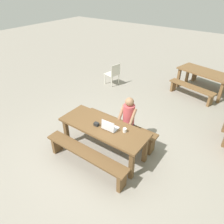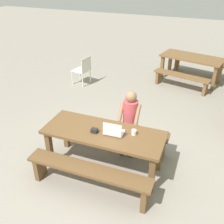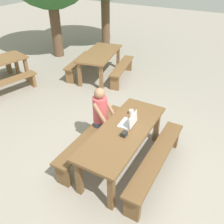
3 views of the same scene
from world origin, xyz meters
TOP-DOWN VIEW (x-y plane):
  - ground_plane at (0.00, 0.00)m, footprint 30.00×30.00m
  - picnic_table_front at (0.00, 0.00)m, footprint 2.03×0.77m
  - bench_near at (0.00, -0.62)m, footprint 2.02×0.30m
  - bench_far at (0.00, 0.62)m, footprint 2.02×0.30m
  - laptop at (0.18, -0.01)m, footprint 0.32×0.26m
  - small_pouch at (-0.13, -0.08)m, footprint 0.11×0.08m
  - coffee_mug at (0.49, 0.09)m, footprint 0.08×0.08m
  - person_seated at (0.27, 0.58)m, footprint 0.38×0.39m
  - plastic_chair at (-1.97, 3.15)m, footprint 0.52×0.52m
  - picnic_table_mid at (0.96, 4.53)m, footprint 1.93×1.21m
  - bench_mid_south at (0.79, 3.84)m, footprint 1.63×0.68m
  - bench_mid_north at (1.12, 5.21)m, footprint 1.63×0.68m

SIDE VIEW (x-z plane):
  - ground_plane at x=0.00m, z-range 0.00..0.00m
  - bench_mid_south at x=0.79m, z-range 0.10..0.53m
  - bench_mid_north at x=1.12m, z-range 0.10..0.53m
  - bench_near at x=0.00m, z-range 0.13..0.60m
  - bench_far at x=0.00m, z-range 0.13..0.60m
  - plastic_chair at x=-1.97m, z-range 0.03..0.87m
  - picnic_table_front at x=0.00m, z-range 0.27..1.03m
  - picnic_table_mid at x=0.96m, z-range 0.26..1.03m
  - person_seated at x=0.27m, z-range 0.10..1.37m
  - small_pouch at x=-0.13m, z-range 0.76..0.83m
  - coffee_mug at x=0.49m, z-range 0.76..0.85m
  - laptop at x=0.18m, z-range 0.70..0.93m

